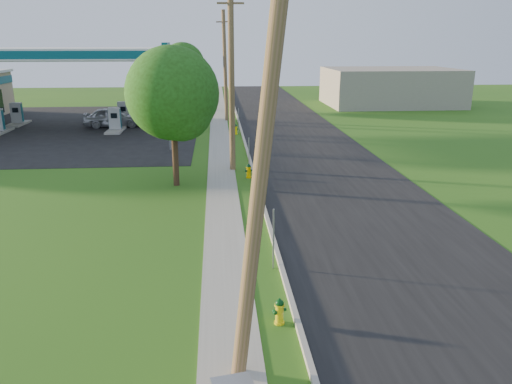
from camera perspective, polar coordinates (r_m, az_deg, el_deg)
The scene contains 23 objects.
ground_plane at distance 12.48m, azimuth 3.03°, elevation -17.08°, with size 140.00×140.00×0.00m, color #2B5C18.
road at distance 22.22m, azimuth 11.24°, elevation -1.66°, with size 8.00×120.00×0.02m, color black.
curb at distance 21.48m, azimuth 0.91°, elevation -1.80°, with size 0.15×120.00×0.15m, color #9A988E.
sidewalk at distance 21.41m, azimuth -3.76°, elevation -2.07°, with size 1.50×120.00×0.03m, color gray.
forecourt at distance 45.22m, azimuth -23.41°, elevation 6.70°, with size 26.00×28.00×0.02m, color black.
utility_pole_near at distance 9.53m, azimuth 0.67°, elevation 3.77°, with size 1.40×0.32×9.48m.
utility_pole_mid at distance 27.33m, azimuth -2.81°, elevation 12.68°, with size 1.40×0.32×9.80m.
utility_pole_far at distance 45.30m, azimuth -3.56°, elevation 14.17°, with size 1.40×0.32×9.50m.
sign_post_near at distance 15.72m, azimuth 2.01°, elevation -5.41°, with size 0.05×0.04×2.00m, color gray.
sign_post_mid at distance 26.97m, azimuth -0.81°, elevation 4.14°, with size 0.05×0.04×2.00m, color gray.
sign_post_far at distance 38.94m, azimuth -2.00°, elevation 8.11°, with size 0.05×0.04×2.00m, color gray.
gas_canopy at distance 44.08m, azimuth -21.79°, elevation 14.39°, with size 18.18×9.18×6.40m.
fuel_pump_ne at distance 41.52m, azimuth -15.80°, elevation 7.65°, with size 1.20×3.20×1.90m.
fuel_pump_sw at distance 47.83m, azimuth -25.62°, elevation 7.79°, with size 1.20×3.20×1.90m.
fuel_pump_se at distance 45.40m, azimuth -14.86°, elevation 8.47°, with size 1.20×3.20×1.90m.
price_pylon at distance 32.92m, azimuth -10.15°, elevation 14.01°, with size 0.34×2.04×6.85m.
distant_building at distance 58.78m, azimuth 15.13°, elevation 11.52°, with size 14.00×10.00×4.00m, color gray.
tree_verge at distance 24.48m, azimuth -9.31°, elevation 10.63°, with size 4.49×4.49×6.80m.
tree_lot at distance 53.34m, azimuth -8.26°, elevation 14.00°, with size 4.50×4.50×6.83m.
hydrant_near at distance 13.09m, azimuth 2.71°, elevation -13.47°, with size 0.37×0.33×0.72m.
hydrant_mid at distance 26.33m, azimuth -0.84°, elevation 2.43°, with size 0.40×0.36×0.77m.
hydrant_far at distance 38.87m, azimuth -2.34°, elevation 7.18°, with size 0.41×0.37×0.80m.
car_silver at distance 43.82m, azimuth -15.98°, elevation 8.23°, with size 1.95×4.84×1.65m, color #AAACB2.
Camera 1 is at (-1.44, -10.24, 6.98)m, focal length 35.00 mm.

